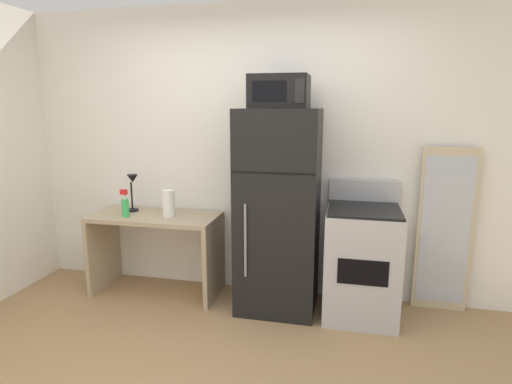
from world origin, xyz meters
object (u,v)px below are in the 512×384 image
(desk, at_px, (156,238))
(spray_bottle, at_px, (125,206))
(microwave, at_px, (279,92))
(leaning_mirror, at_px, (445,231))
(refrigerator, at_px, (278,212))
(oven_range, at_px, (361,262))
(desk_lamp, at_px, (132,186))
(paper_towel_roll, at_px, (169,203))

(desk, height_order, spray_bottle, spray_bottle)
(spray_bottle, xyz_separation_m, microwave, (1.37, 0.07, 0.98))
(spray_bottle, distance_m, leaning_mirror, 2.76)
(spray_bottle, bearing_deg, refrigerator, 3.60)
(desk, height_order, oven_range, oven_range)
(refrigerator, distance_m, oven_range, 0.80)
(desk, relative_size, desk_lamp, 3.29)
(desk, relative_size, paper_towel_roll, 4.84)
(desk_lamp, relative_size, spray_bottle, 1.42)
(paper_towel_roll, distance_m, leaning_mirror, 2.38)
(desk_lamp, relative_size, microwave, 0.77)
(leaning_mirror, bearing_deg, spray_bottle, -172.91)
(refrigerator, height_order, leaning_mirror, refrigerator)
(oven_range, bearing_deg, desk_lamp, 177.27)
(desk, height_order, paper_towel_roll, paper_towel_roll)
(oven_range, bearing_deg, desk, 179.01)
(desk, xyz_separation_m, desk_lamp, (-0.25, 0.07, 0.47))
(paper_towel_roll, height_order, refrigerator, refrigerator)
(spray_bottle, relative_size, paper_towel_roll, 1.04)
(paper_towel_roll, bearing_deg, microwave, -1.70)
(refrigerator, bearing_deg, oven_range, -0.07)
(desk_lamp, xyz_separation_m, spray_bottle, (0.02, -0.19, -0.14))
(desk, xyz_separation_m, spray_bottle, (-0.23, -0.12, 0.33))
(refrigerator, distance_m, microwave, 0.98)
(spray_bottle, xyz_separation_m, leaning_mirror, (2.74, 0.34, -0.15))
(refrigerator, xyz_separation_m, microwave, (0.00, -0.02, 0.98))
(spray_bottle, distance_m, microwave, 1.69)
(desk, distance_m, desk_lamp, 0.53)
(spray_bottle, bearing_deg, oven_range, 2.36)
(spray_bottle, bearing_deg, leaning_mirror, 7.09)
(desk, xyz_separation_m, microwave, (1.15, -0.05, 1.31))
(oven_range, xyz_separation_m, leaning_mirror, (0.67, 0.26, 0.23))
(paper_towel_roll, distance_m, oven_range, 1.74)
(desk, distance_m, leaning_mirror, 2.53)
(paper_towel_roll, xyz_separation_m, leaning_mirror, (2.36, 0.25, -0.17))
(desk_lamp, xyz_separation_m, oven_range, (2.09, -0.10, -0.52))
(paper_towel_roll, height_order, microwave, microwave)
(leaning_mirror, bearing_deg, oven_range, -159.11)
(spray_bottle, height_order, paper_towel_roll, spray_bottle)
(oven_range, distance_m, leaning_mirror, 0.75)
(spray_bottle, height_order, microwave, microwave)
(leaning_mirror, bearing_deg, refrigerator, -169.45)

